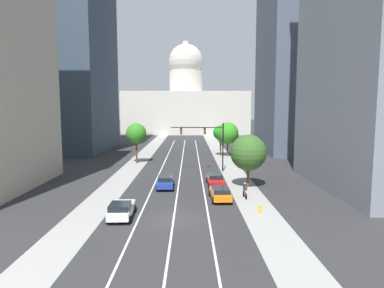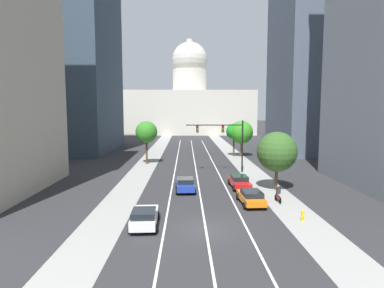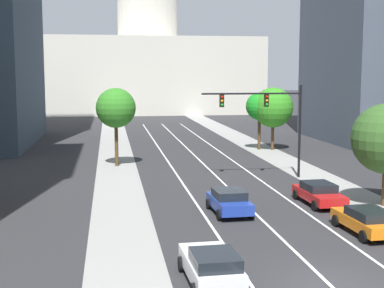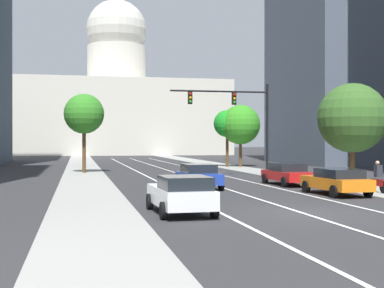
# 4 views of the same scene
# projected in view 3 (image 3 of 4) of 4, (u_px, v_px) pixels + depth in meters

# --- Properties ---
(ground_plane) EXTENTS (400.00, 400.00, 0.00)m
(ground_plane) POSITION_uv_depth(u_px,v_px,m) (187.00, 149.00, 61.15)
(ground_plane) COLOR #2B2B2D
(sidewalk_left) EXTENTS (3.49, 130.00, 0.01)m
(sidewalk_left) POSITION_uv_depth(u_px,v_px,m) (116.00, 157.00, 55.08)
(sidewalk_left) COLOR gray
(sidewalk_left) RESTS_ON ground
(sidewalk_right) EXTENTS (3.49, 130.00, 0.01)m
(sidewalk_right) POSITION_uv_depth(u_px,v_px,m) (269.00, 153.00, 57.40)
(sidewalk_right) COLOR gray
(sidewalk_right) RESTS_ON ground
(lane_stripe_left) EXTENTS (0.16, 90.00, 0.01)m
(lane_stripe_left) POSITION_uv_depth(u_px,v_px,m) (176.00, 173.00, 45.98)
(lane_stripe_left) COLOR white
(lane_stripe_left) RESTS_ON ground
(lane_stripe_center) EXTENTS (0.16, 90.00, 0.01)m
(lane_stripe_center) POSITION_uv_depth(u_px,v_px,m) (212.00, 172.00, 46.43)
(lane_stripe_center) COLOR white
(lane_stripe_center) RESTS_ON ground
(lane_stripe_right) EXTENTS (0.16, 90.00, 0.01)m
(lane_stripe_right) POSITION_uv_depth(u_px,v_px,m) (248.00, 171.00, 46.88)
(lane_stripe_right) COLOR white
(lane_stripe_right) RESTS_ON ground
(capitol_building) EXTENTS (45.62, 27.89, 34.81)m
(capitol_building) POSITION_uv_depth(u_px,v_px,m) (148.00, 64.00, 119.93)
(capitol_building) COLOR beige
(capitol_building) RESTS_ON ground
(car_white) EXTENTS (2.20, 4.47, 1.48)m
(car_white) POSITION_uv_depth(u_px,v_px,m) (211.00, 266.00, 21.73)
(car_white) COLOR silver
(car_white) RESTS_ON ground
(car_blue) EXTENTS (2.25, 4.16, 1.44)m
(car_blue) POSITION_uv_depth(u_px,v_px,m) (229.00, 201.00, 32.74)
(car_blue) COLOR #1E389E
(car_blue) RESTS_ON ground
(car_orange) EXTENTS (2.25, 4.53, 1.36)m
(car_orange) POSITION_uv_depth(u_px,v_px,m) (367.00, 220.00, 28.64)
(car_orange) COLOR orange
(car_orange) RESTS_ON ground
(car_red) EXTENTS (2.22, 4.72, 1.37)m
(car_red) POSITION_uv_depth(u_px,v_px,m) (319.00, 193.00, 35.13)
(car_red) COLOR red
(car_red) RESTS_ON ground
(traffic_signal_mast) EXTENTS (8.00, 0.39, 7.36)m
(traffic_signal_mast) POSITION_uv_depth(u_px,v_px,m) (271.00, 113.00, 43.33)
(traffic_signal_mast) COLOR black
(traffic_signal_mast) RESTS_ON ground
(street_tree_near_right) EXTENTS (4.32, 4.32, 6.76)m
(street_tree_near_right) POSITION_uv_depth(u_px,v_px,m) (273.00, 108.00, 59.53)
(street_tree_near_right) COLOR #51381E
(street_tree_near_right) RESTS_ON ground
(street_tree_near_left) EXTENTS (3.54, 3.54, 6.99)m
(street_tree_near_left) POSITION_uv_depth(u_px,v_px,m) (116.00, 108.00, 49.05)
(street_tree_near_left) COLOR #51381E
(street_tree_near_left) RESTS_ON ground
(street_tree_far_right) EXTENTS (2.99, 2.99, 6.22)m
(street_tree_far_right) POSITION_uv_depth(u_px,v_px,m) (260.00, 107.00, 59.81)
(street_tree_far_right) COLOR #51381E
(street_tree_far_right) RESTS_ON ground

